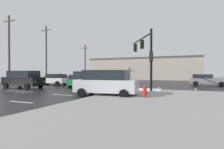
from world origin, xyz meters
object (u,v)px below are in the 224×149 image
Objects in this scene: sedan_red at (57,78)px; sedan_grey at (207,80)px; sedan_green at (83,81)px; sedan_white at (53,79)px; traffic_signal_mast at (145,51)px; suv_silver at (106,82)px; suv_navy at (82,76)px; utility_pole_mid at (9,49)px; utility_pole_distant at (85,62)px; utility_pole_far at (46,53)px; suv_black at (23,79)px; fire_hydrant at (145,92)px.

sedan_red is 24.86m from sedan_grey.
sedan_white is at bearing 76.00° from sedan_green.
sedan_red is at bearing -175.64° from sedan_grey.
suv_silver is at bearing 133.10° from traffic_signal_mast.
sedan_grey is (7.78, 15.46, -0.24)m from suv_silver.
utility_pole_mid is (-3.08, -14.41, 4.14)m from suv_navy.
suv_navy is 4.54m from utility_pole_distant.
sedan_grey is 28.11m from utility_pole_mid.
traffic_signal_mast is 1.18× the size of suv_navy.
utility_pole_distant is at bearing 76.35° from utility_pole_far.
sedan_green and sedan_red have the same top height.
suv_black is 23.48m from sedan_grey.
suv_navy is at bearing -81.36° from sedan_white.
traffic_signal_mast reaches higher than fire_hydrant.
sedan_red is 4.92m from utility_pole_far.
sedan_red and sedan_grey have the same top height.
suv_silver is at bearing -129.76° from sedan_red.
fire_hydrant is 24.94m from sedan_red.
utility_pole_distant reaches higher than suv_navy.
utility_pole_far is at bearing 120.85° from suv_black.
fire_hydrant is at bearing -124.98° from sedan_green.
traffic_signal_mast is at bearing -43.81° from utility_pole_distant.
sedan_green is 1.00× the size of sedan_red.
utility_pole_mid is 0.97× the size of utility_pole_far.
sedan_grey is at bearing -56.63° from sedan_green.
utility_pole_distant is (0.75, 8.62, 3.39)m from sedan_red.
utility_pole_mid is at bearing -86.58° from utility_pole_far.
fire_hydrant is 11.57m from sedan_green.
sedan_grey is at bearing -87.14° from sedan_red.
traffic_signal_mast reaches higher than sedan_green.
sedan_grey is (19.58, 12.96, -0.24)m from suv_black.
utility_pole_mid is at bearing 173.24° from sedan_red.
utility_pole_far reaches higher than suv_navy.
suv_navy is at bearing 99.45° from suv_black.
sedan_red is at bearing 82.87° from utility_pole_mid.
sedan_green is 0.94× the size of suv_black.
suv_black is at bearing -77.83° from suv_navy.
sedan_red is at bearing 112.70° from suv_black.
suv_black is 1.00× the size of suv_navy.
sedan_red is at bearing -107.94° from suv_navy.
utility_pole_mid reaches higher than suv_navy.
traffic_signal_mast is 1.19× the size of suv_black.
fire_hydrant is at bearing -104.61° from sedan_grey.
utility_pole_mid reaches higher than suv_black.
suv_silver is at bearing -13.14° from suv_black.
utility_pole_far is at bearing 61.46° from sedan_green.
utility_pole_far reaches higher than sedan_green.
utility_pole_mid is 17.57m from utility_pole_distant.
traffic_signal_mast is 7.28× the size of fire_hydrant.
sedan_green is 6.81m from suv_black.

